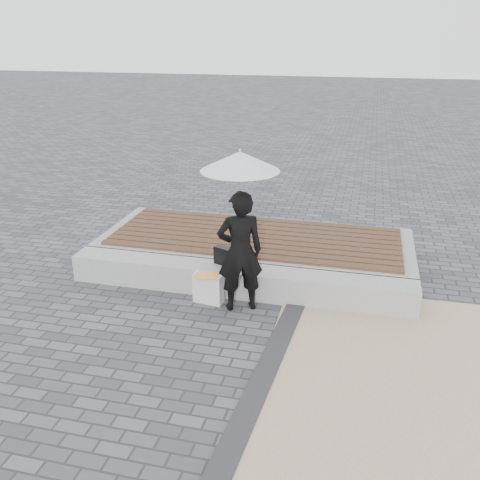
# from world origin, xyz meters

# --- Properties ---
(ground) EXTENTS (80.00, 80.00, 0.00)m
(ground) POSITION_xyz_m (0.00, 0.00, 0.00)
(ground) COLOR #535358
(ground) RESTS_ON ground
(edging_band) EXTENTS (0.61, 5.20, 0.04)m
(edging_band) POSITION_xyz_m (0.75, -0.50, 0.02)
(edging_band) COLOR #2D2D2F
(edging_band) RESTS_ON ground
(seating_ledge) EXTENTS (5.00, 0.45, 0.40)m
(seating_ledge) POSITION_xyz_m (0.00, 1.60, 0.20)
(seating_ledge) COLOR #AAABA5
(seating_ledge) RESTS_ON ground
(timber_platform) EXTENTS (5.00, 2.00, 0.40)m
(timber_platform) POSITION_xyz_m (0.00, 2.80, 0.20)
(timber_platform) COLOR gray
(timber_platform) RESTS_ON ground
(timber_decking) EXTENTS (4.60, 1.80, 0.04)m
(timber_decking) POSITION_xyz_m (0.00, 2.80, 0.42)
(timber_decking) COLOR brown
(timber_decking) RESTS_ON timber_platform
(woman) EXTENTS (0.72, 0.61, 1.67)m
(woman) POSITION_xyz_m (0.14, 1.18, 0.83)
(woman) COLOR black
(woman) RESTS_ON ground
(parasol) EXTENTS (0.99, 0.99, 1.27)m
(parasol) POSITION_xyz_m (0.14, 1.18, 2.05)
(parasol) COLOR silver
(parasol) RESTS_ON ground
(handbag) EXTENTS (0.40, 0.26, 0.26)m
(handbag) POSITION_xyz_m (-0.17, 1.65, 0.53)
(handbag) COLOR black
(handbag) RESTS_ON seating_ledge
(canvas_tote) EXTENTS (0.43, 0.23, 0.43)m
(canvas_tote) POSITION_xyz_m (-0.33, 1.23, 0.22)
(canvas_tote) COLOR silver
(canvas_tote) RESTS_ON ground
(magazine) EXTENTS (0.32, 0.24, 0.01)m
(magazine) POSITION_xyz_m (-0.33, 1.18, 0.44)
(magazine) COLOR #F15135
(magazine) RESTS_ON canvas_tote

